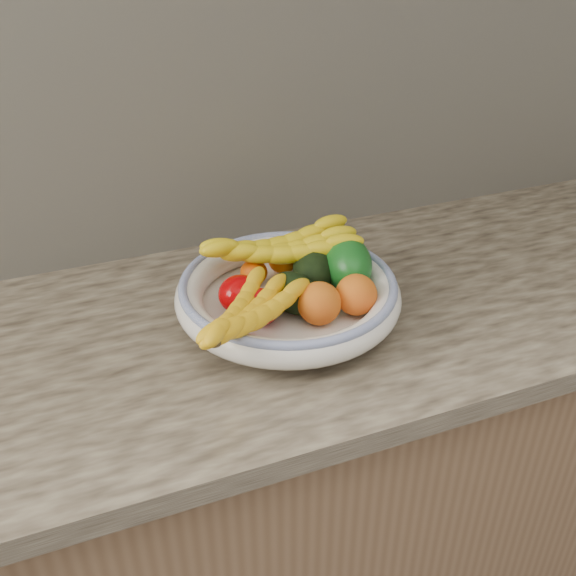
% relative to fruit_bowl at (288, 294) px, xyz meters
% --- Properties ---
extents(kitchen_counter, '(2.44, 0.66, 1.40)m').
position_rel_fruit_bowl_xyz_m(kitchen_counter, '(0.00, 0.03, -0.48)').
color(kitchen_counter, brown).
rests_on(kitchen_counter, ground).
extents(fruit_bowl, '(0.39, 0.39, 0.08)m').
position_rel_fruit_bowl_xyz_m(fruit_bowl, '(0.00, 0.00, 0.00)').
color(fruit_bowl, white).
rests_on(fruit_bowl, kitchen_counter).
extents(clementine_back_left, '(0.06, 0.06, 0.05)m').
position_rel_fruit_bowl_xyz_m(clementine_back_left, '(-0.03, 0.08, 0.01)').
color(clementine_back_left, '#F05805').
rests_on(clementine_back_left, fruit_bowl).
extents(clementine_back_right, '(0.07, 0.07, 0.05)m').
position_rel_fruit_bowl_xyz_m(clementine_back_right, '(0.03, 0.11, 0.01)').
color(clementine_back_right, orange).
rests_on(clementine_back_right, fruit_bowl).
extents(tomato_left, '(0.09, 0.09, 0.07)m').
position_rel_fruit_bowl_xyz_m(tomato_left, '(-0.08, 0.01, 0.01)').
color(tomato_left, '#A70003').
rests_on(tomato_left, fruit_bowl).
extents(tomato_near_left, '(0.09, 0.09, 0.06)m').
position_rel_fruit_bowl_xyz_m(tomato_near_left, '(-0.06, -0.04, 0.01)').
color(tomato_near_left, '#AF0208').
rests_on(tomato_near_left, fruit_bowl).
extents(avocado_center, '(0.10, 0.12, 0.07)m').
position_rel_fruit_bowl_xyz_m(avocado_center, '(0.00, -0.02, 0.02)').
color(avocado_center, black).
rests_on(avocado_center, fruit_bowl).
extents(avocado_right, '(0.12, 0.14, 0.08)m').
position_rel_fruit_bowl_xyz_m(avocado_right, '(0.07, 0.04, 0.02)').
color(avocado_right, black).
rests_on(avocado_right, fruit_bowl).
extents(green_mango, '(0.12, 0.14, 0.11)m').
position_rel_fruit_bowl_xyz_m(green_mango, '(0.12, 0.02, 0.03)').
color(green_mango, '#0F5115').
rests_on(green_mango, fruit_bowl).
extents(peach_front, '(0.10, 0.10, 0.07)m').
position_rel_fruit_bowl_xyz_m(peach_front, '(0.03, -0.07, 0.02)').
color(peach_front, orange).
rests_on(peach_front, fruit_bowl).
extents(peach_right, '(0.08, 0.08, 0.07)m').
position_rel_fruit_bowl_xyz_m(peach_right, '(0.09, -0.07, 0.02)').
color(peach_right, orange).
rests_on(peach_right, fruit_bowl).
extents(banana_bunch_back, '(0.31, 0.14, 0.09)m').
position_rel_fruit_bowl_xyz_m(banana_bunch_back, '(0.01, 0.08, 0.04)').
color(banana_bunch_back, yellow).
rests_on(banana_bunch_back, fruit_bowl).
extents(banana_bunch_front, '(0.27, 0.25, 0.07)m').
position_rel_fruit_bowl_xyz_m(banana_bunch_front, '(-0.10, -0.09, 0.03)').
color(banana_bunch_front, yellow).
rests_on(banana_bunch_front, fruit_bowl).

